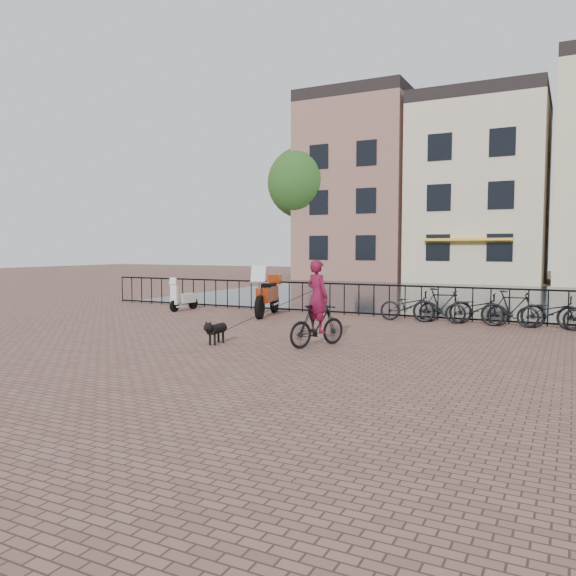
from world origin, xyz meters
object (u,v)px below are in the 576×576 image
at_px(scooter, 184,293).
at_px(dog, 217,332).
at_px(motorcycle, 267,290).
at_px(cyclist, 317,308).

bearing_deg(scooter, dog, -44.81).
bearing_deg(dog, scooter, 130.10).
height_order(dog, scooter, scooter).
bearing_deg(scooter, motorcycle, 1.67).
distance_m(cyclist, scooter, 8.35).
xyz_separation_m(cyclist, dog, (-2.15, -0.73, -0.57)).
relative_size(cyclist, scooter, 1.72).
height_order(motorcycle, scooter, motorcycle).
height_order(cyclist, dog, cyclist).
xyz_separation_m(cyclist, scooter, (-7.05, 4.48, -0.25)).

